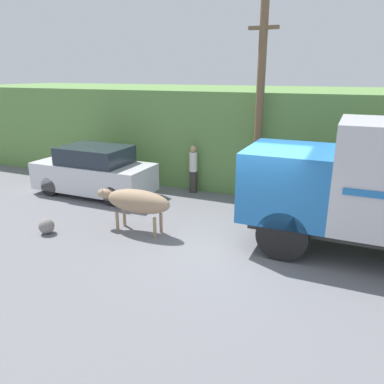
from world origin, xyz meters
TOP-DOWN VIEW (x-y plane):
  - ground_plane at (0.00, 0.00)m, footprint 60.00×60.00m
  - hillside_embankment at (0.00, 7.33)m, footprint 32.00×6.84m
  - building_backdrop at (-6.23, 5.38)m, footprint 6.05×2.70m
  - brown_cow at (-3.01, -0.20)m, footprint 2.25×0.64m
  - parked_suv at (-6.15, 2.04)m, footprint 4.26×1.80m
  - pedestrian_on_hill at (-3.00, 3.62)m, footprint 0.31×0.31m
  - utility_pole at (-0.70, 3.55)m, footprint 0.90×0.26m
  - roadside_rock at (-5.20, -1.32)m, footprint 0.41×0.41m

SIDE VIEW (x-z plane):
  - ground_plane at x=0.00m, z-range 0.00..0.00m
  - roadside_rock at x=-5.20m, z-range 0.00..0.41m
  - parked_suv at x=-6.15m, z-range -0.03..1.70m
  - brown_cow at x=-3.01m, z-range 0.27..1.47m
  - pedestrian_on_hill at x=-3.00m, z-range 0.11..1.84m
  - building_backdrop at x=-6.23m, z-range 0.01..2.69m
  - hillside_embankment at x=0.00m, z-range 0.00..3.56m
  - utility_pole at x=-0.70m, z-range 0.10..6.29m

